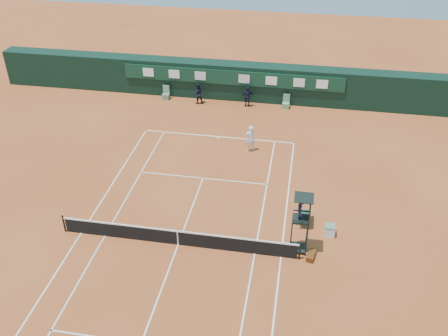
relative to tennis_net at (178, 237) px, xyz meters
The scene contains 14 objects.
ground 0.51m from the tennis_net, ahead, with size 90.00×90.00×0.00m, color #AC5428.
court_lines 0.50m from the tennis_net, ahead, with size 11.05×23.85×0.01m.
tennis_net is the anchor object (origin of this frame).
back_wall 18.77m from the tennis_net, 90.00° to the left, with size 40.00×1.65×3.00m.
linesman_chair_left 18.33m from the tennis_net, 107.46° to the left, with size 0.55×0.50×1.15m.
linesman_chair_right 18.05m from the tennis_net, 75.57° to the left, with size 0.55×0.50×1.15m.
umpire_chair 6.63m from the tennis_net, ahead, with size 0.96×0.95×3.42m.
player_bench 7.32m from the tennis_net, 24.15° to the left, with size 0.56×1.20×1.10m.
tennis_bag 7.02m from the tennis_net, ahead, with size 0.35×0.81×0.30m, color black.
cooler 8.24m from the tennis_net, 15.56° to the left, with size 0.57×0.57×0.65m.
tennis_ball 7.01m from the tennis_net, 77.67° to the left, with size 0.06×0.06×0.06m, color #D7E535.
player 10.68m from the tennis_net, 76.35° to the left, with size 0.70×0.46×1.92m, color white.
ball_kid_left 17.37m from the tennis_net, 98.86° to the left, with size 0.84×0.65×1.72m, color black.
ball_kid_right 17.35m from the tennis_net, 85.36° to the left, with size 1.00×0.42×1.70m, color black.
Camera 1 is at (5.87, -19.35, 17.94)m, focal length 40.00 mm.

